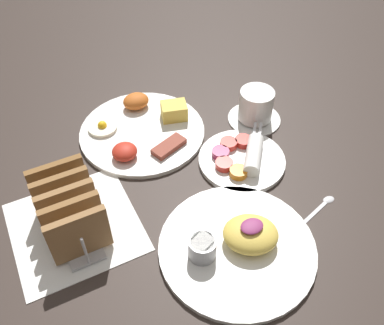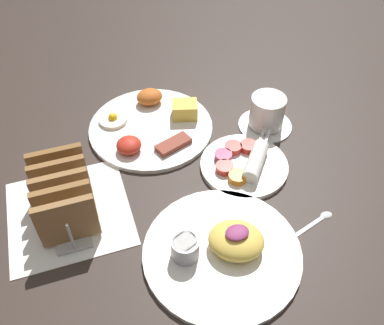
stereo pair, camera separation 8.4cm
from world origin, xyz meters
TOP-DOWN VIEW (x-y plane):
  - ground_plane at (0.00, 0.00)m, footprint 3.00×3.00m
  - napkin_flat at (-0.20, 0.03)m, footprint 0.22×0.22m
  - plate_breakfast at (0.00, 0.21)m, footprint 0.27×0.27m
  - plate_condiments at (0.15, 0.04)m, footprint 0.18×0.18m
  - plate_foreground at (0.03, -0.14)m, footprint 0.27×0.27m
  - toast_rack at (-0.20, 0.03)m, footprint 0.10×0.18m
  - coffee_cup at (0.25, 0.14)m, footprint 0.12×0.12m
  - teaspoon at (0.22, -0.14)m, footprint 0.13×0.05m

SIDE VIEW (x-z plane):
  - ground_plane at x=0.00m, z-range 0.00..0.00m
  - napkin_flat at x=-0.20m, z-range 0.00..0.00m
  - teaspoon at x=0.22m, z-range 0.00..0.01m
  - plate_breakfast at x=0.00m, z-range -0.01..0.03m
  - plate_condiments at x=0.15m, z-range -0.01..0.03m
  - plate_foreground at x=0.03m, z-range -0.01..0.04m
  - coffee_cup at x=0.25m, z-range 0.00..0.08m
  - toast_rack at x=-0.20m, z-range 0.00..0.10m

